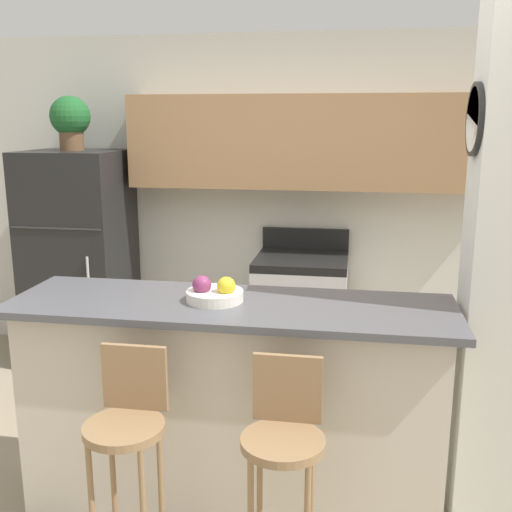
{
  "coord_description": "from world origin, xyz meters",
  "views": [
    {
      "loc": [
        0.56,
        -2.59,
        1.92
      ],
      "look_at": [
        0.0,
        0.73,
        1.14
      ],
      "focal_mm": 42.0,
      "sensor_mm": 36.0,
      "label": 1
    }
  ],
  "objects_px": {
    "refrigerator": "(80,258)",
    "fruit_bowl": "(214,293)",
    "bar_stool_left": "(128,433)",
    "bar_stool_right": "(284,447)",
    "potted_plant_on_fridge": "(70,120)",
    "stove_range": "(301,314)"
  },
  "relations": [
    {
      "from": "bar_stool_left",
      "to": "stove_range",
      "type": "bearing_deg",
      "value": 77.69
    },
    {
      "from": "potted_plant_on_fridge",
      "to": "fruit_bowl",
      "type": "bearing_deg",
      "value": -48.65
    },
    {
      "from": "fruit_bowl",
      "to": "bar_stool_right",
      "type": "bearing_deg",
      "value": -53.02
    },
    {
      "from": "bar_stool_right",
      "to": "potted_plant_on_fridge",
      "type": "distance_m",
      "value": 3.17
    },
    {
      "from": "refrigerator",
      "to": "bar_stool_left",
      "type": "xyz_separation_m",
      "value": [
        1.26,
        -2.23,
        -0.16
      ]
    },
    {
      "from": "stove_range",
      "to": "potted_plant_on_fridge",
      "type": "relative_size",
      "value": 2.65
    },
    {
      "from": "bar_stool_right",
      "to": "potted_plant_on_fridge",
      "type": "height_order",
      "value": "potted_plant_on_fridge"
    },
    {
      "from": "bar_stool_left",
      "to": "potted_plant_on_fridge",
      "type": "relative_size",
      "value": 2.51
    },
    {
      "from": "stove_range",
      "to": "refrigerator",
      "type": "bearing_deg",
      "value": -178.84
    },
    {
      "from": "bar_stool_right",
      "to": "potted_plant_on_fridge",
      "type": "xyz_separation_m",
      "value": [
        -1.89,
        2.23,
        1.23
      ]
    },
    {
      "from": "refrigerator",
      "to": "fruit_bowl",
      "type": "height_order",
      "value": "refrigerator"
    },
    {
      "from": "bar_stool_left",
      "to": "bar_stool_right",
      "type": "distance_m",
      "value": 0.64
    },
    {
      "from": "bar_stool_left",
      "to": "bar_stool_right",
      "type": "bearing_deg",
      "value": 0.0
    },
    {
      "from": "bar_stool_right",
      "to": "fruit_bowl",
      "type": "distance_m",
      "value": 0.79
    },
    {
      "from": "bar_stool_left",
      "to": "bar_stool_right",
      "type": "relative_size",
      "value": 1.0
    },
    {
      "from": "refrigerator",
      "to": "stove_range",
      "type": "bearing_deg",
      "value": 1.16
    },
    {
      "from": "potted_plant_on_fridge",
      "to": "fruit_bowl",
      "type": "height_order",
      "value": "potted_plant_on_fridge"
    },
    {
      "from": "stove_range",
      "to": "bar_stool_left",
      "type": "xyz_separation_m",
      "value": [
        -0.49,
        -2.26,
        0.21
      ]
    },
    {
      "from": "refrigerator",
      "to": "stove_range",
      "type": "xyz_separation_m",
      "value": [
        1.75,
        0.04,
        -0.38
      ]
    },
    {
      "from": "bar_stool_left",
      "to": "bar_stool_right",
      "type": "xyz_separation_m",
      "value": [
        0.64,
        0.0,
        0.0
      ]
    },
    {
      "from": "bar_stool_right",
      "to": "fruit_bowl",
      "type": "height_order",
      "value": "fruit_bowl"
    },
    {
      "from": "stove_range",
      "to": "potted_plant_on_fridge",
      "type": "bearing_deg",
      "value": -178.84
    }
  ]
}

